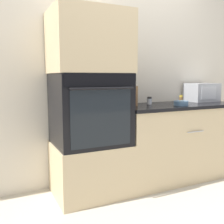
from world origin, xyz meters
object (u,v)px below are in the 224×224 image
bowl (181,103)px  microwave (202,92)px  wall_oven (90,109)px  knife_block (130,96)px  condiment_jar_near (149,101)px  condiment_jar_far (134,101)px  condiment_jar_mid (181,100)px

bowl → microwave: bearing=26.2°
wall_oven → bowl: size_ratio=4.44×
knife_block → condiment_jar_near: knife_block is taller
microwave → bowl: bearing=-153.8°
wall_oven → microwave: size_ratio=1.81×
bowl → condiment_jar_far: condiment_jar_far is taller
condiment_jar_near → condiment_jar_mid: condiment_jar_mid is taller
bowl → condiment_jar_mid: condiment_jar_mid is taller
knife_block → condiment_jar_far: size_ratio=3.66×
condiment_jar_near → condiment_jar_mid: size_ratio=0.85×
bowl → condiment_jar_near: condiment_jar_near is taller
microwave → knife_block: knife_block is taller
microwave → bowl: (-0.57, -0.28, -0.09)m
knife_block → bowl: bearing=-21.1°
condiment_jar_far → wall_oven: bearing=-161.1°
condiment_jar_near → microwave: bearing=2.1°
knife_block → wall_oven: bearing=-172.6°
condiment_jar_mid → knife_block: bearing=175.3°
condiment_jar_mid → condiment_jar_far: 0.56m
knife_block → condiment_jar_mid: 0.66m
condiment_jar_far → bowl: bearing=-41.9°
wall_oven → bowl: bearing=-7.9°
wall_oven → condiment_jar_far: wall_oven is taller
bowl → condiment_jar_near: size_ratio=1.87×
microwave → bowl: microwave is taller
condiment_jar_mid → condiment_jar_far: condiment_jar_mid is taller
knife_block → condiment_jar_far: (0.14, 0.15, -0.07)m
microwave → condiment_jar_near: (-0.82, -0.03, -0.07)m
microwave → knife_block: size_ratio=1.49×
microwave → condiment_jar_far: microwave is taller
condiment_jar_mid → wall_oven: bearing=-179.6°
wall_oven → condiment_jar_far: 0.66m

